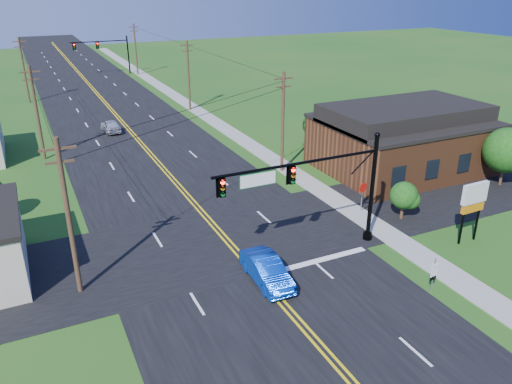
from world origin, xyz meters
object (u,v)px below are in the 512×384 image
route_sign (434,273)px  stop_sign (363,190)px  signal_mast_main (314,185)px  blue_car (266,271)px  signal_mast_far (103,50)px

route_sign → stop_sign: stop_sign is taller
signal_mast_main → stop_sign: signal_mast_main is taller
blue_car → signal_mast_far: bearing=88.4°
signal_mast_main → route_sign: size_ratio=5.22×
stop_sign → signal_mast_far: bearing=84.9°
route_sign → signal_mast_far: bearing=86.3°
blue_car → route_sign: size_ratio=2.12×
signal_mast_main → blue_car: 5.89m
signal_mast_far → route_sign: 78.74m
signal_mast_main → route_sign: (3.86, -6.59, -3.49)m
stop_sign → route_sign: bearing=-116.9°
signal_mast_main → route_sign: bearing=-59.6°
stop_sign → blue_car: bearing=-163.4°
signal_mast_far → route_sign: signal_mast_far is taller
signal_mast_main → signal_mast_far: size_ratio=1.03×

